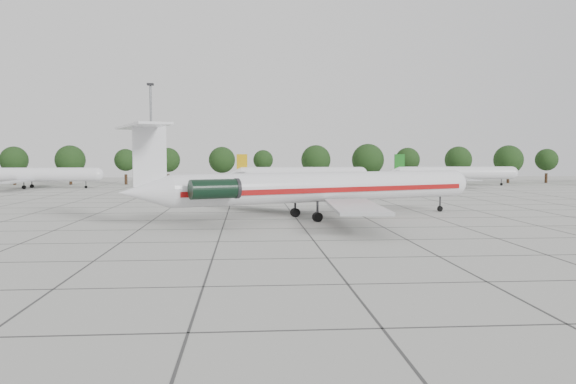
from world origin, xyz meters
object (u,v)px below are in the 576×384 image
object	(u,v)px
floodlight_mast	(151,127)
bg_airliner_b	(32,175)
main_airliner	(311,187)
bg_airliner_c	(301,174)
bg_airliner_d	(455,173)

from	to	relation	value
floodlight_mast	bg_airliner_b	bearing A→B (deg)	-134.37
main_airliner	floodlight_mast	bearing A→B (deg)	88.58
bg_airliner_b	floodlight_mast	distance (m)	33.17
bg_airliner_c	bg_airliner_d	world-z (taller)	same
bg_airliner_b	bg_airliner_d	world-z (taller)	same
bg_airliner_c	main_airliner	bearing A→B (deg)	-94.46
bg_airliner_b	bg_airliner_d	xyz separation A→B (m)	(94.98, 4.26, 0.00)
main_airliner	bg_airliner_d	world-z (taller)	main_airliner
bg_airliner_b	bg_airliner_c	size ratio (longest dim) A/B	1.00
bg_airliner_c	bg_airliner_d	distance (m)	36.65
floodlight_mast	bg_airliner_d	bearing A→B (deg)	-13.83
bg_airliner_c	floodlight_mast	world-z (taller)	floodlight_mast
bg_airliner_b	bg_airliner_d	bearing A→B (deg)	2.57
main_airliner	bg_airliner_d	size ratio (longest dim) A/B	1.49
bg_airliner_b	bg_airliner_c	xyz separation A→B (m)	(58.38, 2.23, 0.00)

